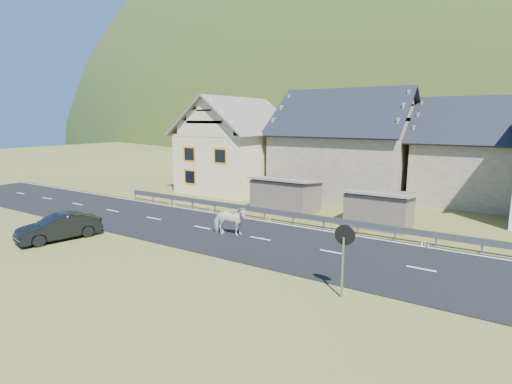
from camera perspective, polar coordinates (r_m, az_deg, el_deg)
The scene contains 14 objects.
ground at distance 21.22m, azimuth 0.65°, elevation -6.77°, with size 160.00×160.00×0.00m, color #4D5120.
road at distance 21.21m, azimuth 0.65°, elevation -6.71°, with size 60.00×7.00×0.04m, color black.
lane_markings at distance 21.20m, azimuth 0.65°, elevation -6.65°, with size 60.00×6.60×0.01m, color silver.
guardrail at distance 24.16m, azimuth 5.29°, elevation -3.28°, with size 28.10×0.09×0.75m.
shed_left at distance 27.39m, azimuth 4.31°, elevation -0.48°, with size 4.30×3.30×2.40m, color #675A4D.
shed_right at distance 24.59m, azimuth 17.19°, elevation -2.42°, with size 3.80×2.90×2.20m, color #675A4D.
house_cream at distance 35.86m, azimuth -2.77°, elevation 7.37°, with size 7.80×9.80×8.30m.
house_stone_a at distance 34.30m, azimuth 12.71°, elevation 7.45°, with size 10.80×9.80×8.90m.
house_stone_b at distance 34.30m, azimuth 29.84°, elevation 5.66°, with size 9.80×8.80×8.10m.
mountain at distance 199.02m, azimuth 30.67°, elevation 1.40°, with size 440.00×280.00×260.00m, color #213112.
conifer_patch at distance 143.17m, azimuth 5.39°, elevation 10.30°, with size 76.00×50.00×28.00m, color black.
horse at distance 21.63m, azimuth -3.81°, elevation -4.09°, with size 1.94×0.88×1.64m, color silver.
car at distance 23.41m, azimuth -26.32°, elevation -4.52°, with size 1.42×4.08×1.34m, color black.
traffic_mirror at distance 14.40m, azimuth 12.50°, elevation -7.34°, with size 0.74×0.20×2.65m.
Camera 1 is at (10.73, -17.20, 6.28)m, focal length 28.00 mm.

